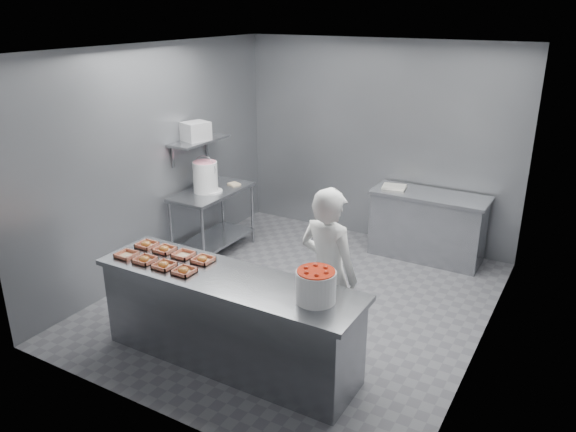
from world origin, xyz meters
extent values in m
plane|color=#4C4C51|center=(0.00, 0.00, 0.00)|extent=(4.50, 4.50, 0.00)
plane|color=white|center=(0.00, 0.00, 2.80)|extent=(4.50, 4.50, 0.00)
cube|color=slate|center=(0.00, 2.25, 1.40)|extent=(4.00, 0.04, 2.80)
cube|color=slate|center=(-2.00, 0.00, 1.40)|extent=(0.04, 4.50, 2.80)
cube|color=slate|center=(2.00, 0.00, 1.40)|extent=(0.04, 4.50, 2.80)
cube|color=slate|center=(0.00, -1.35, 0.88)|extent=(2.60, 0.70, 0.05)
cube|color=slate|center=(0.00, -1.35, 0.42)|extent=(2.50, 0.64, 0.85)
cube|color=slate|center=(-1.65, 0.60, 0.88)|extent=(0.60, 1.20, 0.04)
cube|color=slate|center=(-1.65, 0.60, 0.20)|extent=(0.56, 1.15, 0.03)
cylinder|color=slate|center=(-1.91, 0.04, 0.44)|extent=(0.04, 0.04, 0.88)
cylinder|color=slate|center=(-1.39, 0.04, 0.44)|extent=(0.04, 0.04, 0.88)
cylinder|color=slate|center=(-1.91, 1.16, 0.44)|extent=(0.04, 0.04, 0.88)
cylinder|color=slate|center=(-1.39, 1.16, 0.44)|extent=(0.04, 0.04, 0.88)
cube|color=slate|center=(0.90, 1.90, 0.88)|extent=(1.50, 0.60, 0.05)
cube|color=slate|center=(0.90, 1.90, 0.42)|extent=(1.44, 0.55, 0.85)
cube|color=slate|center=(-1.82, 0.60, 1.55)|extent=(0.35, 0.90, 0.03)
cube|color=tan|center=(-1.10, -1.49, 0.92)|extent=(0.18, 0.18, 0.04)
cube|color=white|center=(-1.05, -1.47, 0.91)|extent=(0.10, 0.06, 0.00)
cube|color=tan|center=(-0.86, -1.49, 0.92)|extent=(0.18, 0.18, 0.04)
cube|color=white|center=(-0.81, -1.47, 0.91)|extent=(0.10, 0.06, 0.00)
ellipsoid|color=#CD8333|center=(-0.87, -1.49, 0.93)|extent=(0.10, 0.10, 0.05)
cube|color=tan|center=(-0.62, -1.49, 0.92)|extent=(0.18, 0.18, 0.04)
cube|color=white|center=(-0.57, -1.47, 0.91)|extent=(0.10, 0.06, 0.00)
ellipsoid|color=#CD8333|center=(-0.63, -1.49, 0.93)|extent=(0.10, 0.10, 0.05)
cube|color=tan|center=(-0.38, -1.49, 0.92)|extent=(0.18, 0.18, 0.04)
cube|color=white|center=(-0.33, -1.47, 0.91)|extent=(0.10, 0.06, 0.00)
ellipsoid|color=#CD8333|center=(-0.39, -1.49, 0.93)|extent=(0.10, 0.10, 0.05)
cube|color=tan|center=(-1.10, -1.21, 0.92)|extent=(0.18, 0.18, 0.04)
cube|color=white|center=(-1.05, -1.20, 0.91)|extent=(0.10, 0.06, 0.00)
ellipsoid|color=#CD8333|center=(-1.11, -1.21, 0.93)|extent=(0.10, 0.10, 0.05)
cube|color=tan|center=(-0.86, -1.21, 0.92)|extent=(0.18, 0.18, 0.04)
cube|color=white|center=(-0.81, -1.20, 0.91)|extent=(0.10, 0.06, 0.00)
ellipsoid|color=#CD8333|center=(-0.87, -1.21, 0.93)|extent=(0.10, 0.10, 0.05)
cube|color=tan|center=(-0.62, -1.21, 0.92)|extent=(0.18, 0.18, 0.04)
cube|color=white|center=(-0.57, -1.20, 0.91)|extent=(0.10, 0.06, 0.00)
cube|color=tan|center=(-0.38, -1.21, 0.92)|extent=(0.18, 0.18, 0.04)
cube|color=white|center=(-0.33, -1.20, 0.91)|extent=(0.10, 0.06, 0.00)
ellipsoid|color=#CD8333|center=(-0.39, -1.21, 0.93)|extent=(0.10, 0.10, 0.05)
imported|color=white|center=(0.72, -0.75, 0.85)|extent=(0.68, 0.51, 1.70)
cylinder|color=white|center=(0.90, -1.34, 1.03)|extent=(0.34, 0.34, 0.27)
cylinder|color=red|center=(0.90, -1.34, 1.16)|extent=(0.32, 0.32, 0.04)
cylinder|color=white|center=(-1.68, 0.51, 1.10)|extent=(0.32, 0.32, 0.40)
cylinder|color=#D46A7D|center=(-1.68, 0.51, 1.30)|extent=(0.30, 0.30, 0.02)
torus|color=slate|center=(-1.68, 0.51, 1.22)|extent=(0.34, 0.01, 0.34)
cylinder|color=white|center=(-1.62, 0.54, 0.91)|extent=(0.39, 0.39, 0.02)
cube|color=#CCB28C|center=(-1.54, 0.95, 0.91)|extent=(0.19, 0.17, 0.02)
cube|color=gray|center=(-1.82, 0.54, 1.68)|extent=(0.36, 0.38, 0.24)
cube|color=silver|center=(0.41, 1.90, 0.92)|extent=(0.33, 0.26, 0.04)
camera|label=1|loc=(2.75, -5.01, 3.20)|focal=35.00mm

